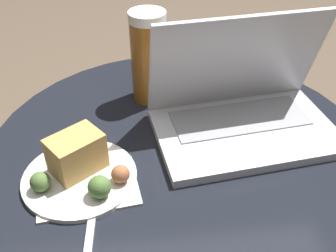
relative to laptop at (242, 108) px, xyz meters
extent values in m
cylinder|color=black|center=(-0.13, -0.03, -0.31)|extent=(0.07, 0.07, 0.48)
cylinder|color=black|center=(-0.13, -0.03, -0.06)|extent=(0.75, 0.75, 0.02)
cube|color=silver|center=(-0.30, -0.14, -0.05)|extent=(0.18, 0.14, 0.00)
cube|color=silver|center=(0.00, -0.03, -0.04)|extent=(0.37, 0.26, 0.02)
cube|color=gray|center=(0.00, 0.01, -0.03)|extent=(0.28, 0.14, 0.00)
cube|color=silver|center=(-0.01, 0.05, 0.08)|extent=(0.36, 0.11, 0.21)
cube|color=black|center=(-0.01, 0.05, 0.08)|extent=(0.33, 0.09, 0.19)
cylinder|color=brown|center=(-0.17, 0.14, 0.04)|extent=(0.08, 0.08, 0.18)
cylinder|color=white|center=(-0.17, 0.14, 0.14)|extent=(0.08, 0.08, 0.02)
cylinder|color=silver|center=(-0.32, -0.11, -0.04)|extent=(0.20, 0.20, 0.01)
cube|color=tan|center=(-0.32, -0.09, 0.00)|extent=(0.11, 0.10, 0.07)
sphere|color=#4C6B33|center=(-0.38, -0.14, -0.02)|extent=(0.03, 0.03, 0.03)
sphere|color=#9E5B38|center=(-0.25, -0.14, -0.02)|extent=(0.03, 0.03, 0.03)
sphere|color=#4C6B33|center=(-0.28, -0.16, -0.02)|extent=(0.04, 0.04, 0.04)
cube|color=#B2B2B7|center=(-0.29, -0.21, -0.05)|extent=(0.02, 0.14, 0.00)
cube|color=#B2B2B7|center=(-0.29, -0.12, -0.05)|extent=(0.03, 0.06, 0.00)
camera|label=1|loc=(-0.22, -0.62, 0.44)|focal=42.00mm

